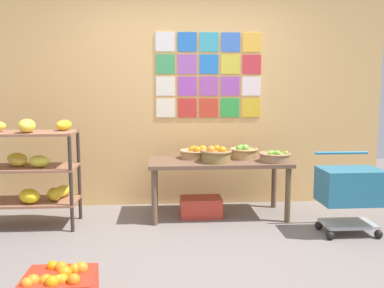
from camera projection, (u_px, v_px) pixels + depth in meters
The scene contains 11 objects.
ground at pixel (197, 256), 3.56m from camera, with size 9.26×9.26×0.00m, color slate.
back_wall_with_art at pixel (186, 95), 5.03m from camera, with size 4.81×0.07×2.66m.
banana_shelf_unit at pixel (27, 166), 4.26m from camera, with size 1.07×0.53×1.11m.
display_table at pixel (219, 167), 4.62m from camera, with size 1.53×0.68×0.63m.
fruit_basket_right at pixel (243, 152), 4.71m from camera, with size 0.32×0.32×0.16m.
fruit_basket_back_right at pixel (216, 155), 4.48m from camera, with size 0.34×0.34×0.18m.
fruit_basket_back_left at pixel (275, 157), 4.51m from camera, with size 0.34×0.34×0.13m.
fruit_basket_left at pixel (195, 153), 4.74m from camera, with size 0.34×0.34×0.15m.
produce_crate_under_table at pixel (201, 207), 4.66m from camera, with size 0.45×0.30×0.21m, color red.
orange_crate_foreground at pixel (59, 286), 2.79m from camera, with size 0.46×0.37×0.25m.
shopping_cart at pixel (350, 189), 4.05m from camera, with size 0.57×0.44×0.78m.
Camera 1 is at (-0.28, -3.39, 1.42)m, focal length 39.30 mm.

